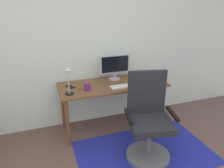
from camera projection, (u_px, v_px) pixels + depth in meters
name	position (u px, v px, depth m)	size (l,w,h in m)	color
wall_back	(86.00, 41.00, 3.16)	(6.00, 0.10, 2.60)	silver
area_rug	(144.00, 152.00, 2.80)	(1.73, 1.07, 0.01)	navy
desk	(113.00, 88.00, 3.13)	(1.56, 0.64, 0.73)	brown
monitor	(115.00, 65.00, 3.21)	(0.46, 0.18, 0.38)	#B2B2B7
keyboard	(125.00, 86.00, 3.00)	(0.43, 0.13, 0.02)	white
computer_mouse	(145.00, 82.00, 3.13)	(0.06, 0.10, 0.03)	black
coffee_cup	(87.00, 87.00, 2.86)	(0.09, 0.09, 0.10)	#6A2573
cell_phone	(70.00, 87.00, 2.98)	(0.07, 0.14, 0.01)	black
desk_lamp	(68.00, 76.00, 2.67)	(0.11, 0.11, 0.39)	black
office_chair	(148.00, 124.00, 2.61)	(0.63, 0.58, 1.08)	slate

